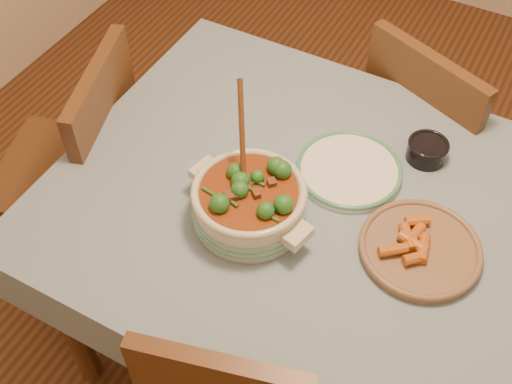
# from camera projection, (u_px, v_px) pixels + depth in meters

# --- Properties ---
(floor) EXTENTS (4.50, 4.50, 0.00)m
(floor) POSITION_uv_depth(u_px,v_px,m) (344.00, 362.00, 2.16)
(floor) COLOR #412512
(floor) RESTS_ON ground
(dining_table) EXTENTS (1.68, 1.08, 0.76)m
(dining_table) POSITION_uv_depth(u_px,v_px,m) (371.00, 248.00, 1.65)
(dining_table) COLOR brown
(dining_table) RESTS_ON floor
(stew_casserole) EXTENTS (0.36, 0.33, 0.33)m
(stew_casserole) POSITION_uv_depth(u_px,v_px,m) (249.00, 201.00, 1.55)
(stew_casserole) COLOR beige
(stew_casserole) RESTS_ON dining_table
(white_plate) EXTENTS (0.31, 0.31, 0.02)m
(white_plate) POSITION_uv_depth(u_px,v_px,m) (349.00, 170.00, 1.69)
(white_plate) COLOR white
(white_plate) RESTS_ON dining_table
(condiment_bowl) EXTENTS (0.14, 0.14, 0.06)m
(condiment_bowl) POSITION_uv_depth(u_px,v_px,m) (427.00, 149.00, 1.71)
(condiment_bowl) COLOR black
(condiment_bowl) RESTS_ON dining_table
(fried_plate) EXTENTS (0.32, 0.32, 0.05)m
(fried_plate) POSITION_uv_depth(u_px,v_px,m) (420.00, 248.00, 1.52)
(fried_plate) COLOR #836748
(fried_plate) RESTS_ON dining_table
(chair_far) EXTENTS (0.55, 0.55, 0.90)m
(chair_far) POSITION_uv_depth(u_px,v_px,m) (430.00, 137.00, 2.13)
(chair_far) COLOR #55371A
(chair_far) RESTS_ON floor
(chair_left) EXTENTS (0.53, 0.53, 0.91)m
(chair_left) POSITION_uv_depth(u_px,v_px,m) (84.00, 163.00, 2.05)
(chair_left) COLOR #55371A
(chair_left) RESTS_ON floor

